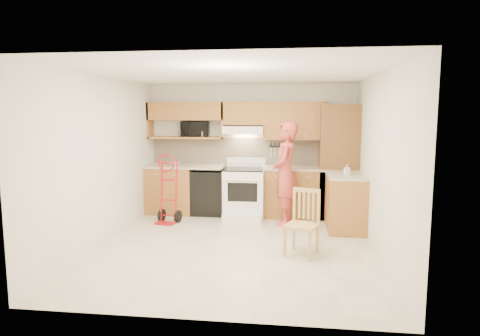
% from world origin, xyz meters
% --- Properties ---
extents(floor, '(4.00, 4.50, 0.02)m').
position_xyz_m(floor, '(0.00, 0.00, -0.01)').
color(floor, beige).
rests_on(floor, ground).
extents(ceiling, '(4.00, 4.50, 0.02)m').
position_xyz_m(ceiling, '(0.00, 0.00, 2.51)').
color(ceiling, white).
rests_on(ceiling, ground).
extents(wall_back, '(4.00, 0.02, 2.50)m').
position_xyz_m(wall_back, '(0.00, 2.26, 1.25)').
color(wall_back, '#EFE3CF').
rests_on(wall_back, ground).
extents(wall_front, '(4.00, 0.02, 2.50)m').
position_xyz_m(wall_front, '(0.00, -2.26, 1.25)').
color(wall_front, '#EFE3CF').
rests_on(wall_front, ground).
extents(wall_left, '(0.02, 4.50, 2.50)m').
position_xyz_m(wall_left, '(-2.01, 0.00, 1.25)').
color(wall_left, '#EFE3CF').
rests_on(wall_left, ground).
extents(wall_right, '(0.02, 4.50, 2.50)m').
position_xyz_m(wall_right, '(2.01, 0.00, 1.25)').
color(wall_right, '#EFE3CF').
rests_on(wall_right, ground).
extents(backsplash, '(3.92, 0.03, 0.55)m').
position_xyz_m(backsplash, '(0.00, 2.23, 1.20)').
color(backsplash, beige).
rests_on(backsplash, wall_back).
extents(lower_cab_left, '(0.90, 0.60, 0.90)m').
position_xyz_m(lower_cab_left, '(-1.55, 1.95, 0.45)').
color(lower_cab_left, '#A56B2D').
rests_on(lower_cab_left, ground).
extents(dishwasher, '(0.60, 0.60, 0.85)m').
position_xyz_m(dishwasher, '(-0.80, 1.95, 0.42)').
color(dishwasher, black).
rests_on(dishwasher, ground).
extents(lower_cab_right, '(1.14, 0.60, 0.90)m').
position_xyz_m(lower_cab_right, '(0.83, 1.95, 0.45)').
color(lower_cab_right, '#A56B2D').
rests_on(lower_cab_right, ground).
extents(countertop_left, '(1.50, 0.63, 0.04)m').
position_xyz_m(countertop_left, '(-1.25, 1.95, 0.92)').
color(countertop_left, '#BEAE97').
rests_on(countertop_left, lower_cab_left).
extents(countertop_right, '(1.14, 0.63, 0.04)m').
position_xyz_m(countertop_right, '(0.83, 1.95, 0.92)').
color(countertop_right, '#BEAE97').
rests_on(countertop_right, lower_cab_right).
extents(cab_return_right, '(0.60, 1.00, 0.90)m').
position_xyz_m(cab_return_right, '(1.70, 1.15, 0.45)').
color(cab_return_right, '#A56B2D').
rests_on(cab_return_right, ground).
extents(countertop_return, '(0.63, 1.00, 0.04)m').
position_xyz_m(countertop_return, '(1.70, 1.15, 0.92)').
color(countertop_return, '#BEAE97').
rests_on(countertop_return, cab_return_right).
extents(pantry_tall, '(0.70, 0.60, 2.10)m').
position_xyz_m(pantry_tall, '(1.65, 1.95, 1.05)').
color(pantry_tall, brown).
rests_on(pantry_tall, ground).
extents(upper_cab_left, '(1.50, 0.33, 0.34)m').
position_xyz_m(upper_cab_left, '(-1.25, 2.08, 1.98)').
color(upper_cab_left, '#A56B2D').
rests_on(upper_cab_left, wall_back).
extents(upper_shelf_mw, '(1.50, 0.33, 0.04)m').
position_xyz_m(upper_shelf_mw, '(-1.25, 2.08, 1.47)').
color(upper_shelf_mw, '#A56B2D').
rests_on(upper_shelf_mw, wall_back).
extents(upper_cab_center, '(0.76, 0.33, 0.44)m').
position_xyz_m(upper_cab_center, '(-0.12, 2.08, 1.94)').
color(upper_cab_center, '#A56B2D').
rests_on(upper_cab_center, wall_back).
extents(upper_cab_right, '(1.14, 0.33, 0.70)m').
position_xyz_m(upper_cab_right, '(0.83, 2.08, 1.80)').
color(upper_cab_right, '#A56B2D').
rests_on(upper_cab_right, wall_back).
extents(range_hood, '(0.76, 0.46, 0.14)m').
position_xyz_m(range_hood, '(-0.12, 2.02, 1.63)').
color(range_hood, white).
rests_on(range_hood, wall_back).
extents(knife_strip, '(0.40, 0.05, 0.29)m').
position_xyz_m(knife_strip, '(0.55, 2.21, 1.24)').
color(knife_strip, black).
rests_on(knife_strip, backsplash).
extents(microwave, '(0.56, 0.41, 0.29)m').
position_xyz_m(microwave, '(-1.07, 2.08, 1.64)').
color(microwave, black).
rests_on(microwave, upper_shelf_mw).
extents(range, '(0.74, 0.98, 1.09)m').
position_xyz_m(range, '(-0.07, 1.69, 0.55)').
color(range, white).
rests_on(range, ground).
extents(person, '(0.48, 0.69, 1.80)m').
position_xyz_m(person, '(0.69, 1.35, 0.90)').
color(person, '#C14239').
rests_on(person, ground).
extents(hand_truck, '(0.51, 0.48, 1.11)m').
position_xyz_m(hand_truck, '(-1.39, 1.16, 0.56)').
color(hand_truck, red).
rests_on(hand_truck, ground).
extents(dining_chair, '(0.54, 0.56, 0.91)m').
position_xyz_m(dining_chair, '(0.95, -0.27, 0.46)').
color(dining_chair, tan).
rests_on(dining_chair, ground).
extents(soap_bottle, '(0.10, 0.10, 0.17)m').
position_xyz_m(soap_bottle, '(1.70, 1.07, 1.03)').
color(soap_bottle, white).
rests_on(soap_bottle, countertop_return).
extents(bowl, '(0.25, 0.25, 0.06)m').
position_xyz_m(bowl, '(-1.48, 1.95, 0.97)').
color(bowl, white).
rests_on(bowl, countertop_left).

